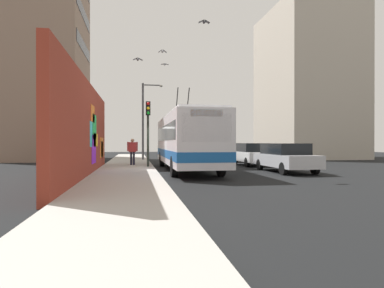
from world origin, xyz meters
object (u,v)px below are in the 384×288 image
Objects in this scene: parked_car_champagne at (215,150)px; street_lamp at (145,116)px; pedestrian_midblock at (132,149)px; parked_car_dark_gray at (229,152)px; parked_car_white at (252,154)px; city_bus at (186,140)px; traffic_light at (148,122)px; parked_car_silver at (285,157)px.

street_lamp reaches higher than parked_car_champagne.
pedestrian_midblock is (-11.09, 8.30, 0.34)m from parked_car_champagne.
parked_car_dark_gray is at bearing 180.00° from parked_car_champagne.
city_bus is at bearing 122.50° from parked_car_white.
city_bus is at bearing -122.73° from traffic_light.
city_bus is 2.59× the size of parked_car_champagne.
parked_car_white is (3.31, -5.20, -0.96)m from city_bus.
traffic_light is at bearing 150.50° from parked_car_champagne.
parked_car_white is at bearing 180.00° from parked_car_champagne.
traffic_light reaches higher than parked_car_silver.
parked_car_champagne is at bearing -36.82° from pedestrian_midblock.
city_bus is 2.35× the size of parked_car_silver.
traffic_light is (1.38, 2.15, 1.06)m from city_bus.
parked_car_white is 1.05× the size of traffic_light.
parked_car_white is (5.28, 0.00, -0.00)m from parked_car_silver.
parked_car_champagne is at bearing -29.50° from traffic_light.
pedestrian_midblock is 7.42m from street_lamp.
street_lamp reaches higher than parked_car_white.
parked_car_white is 0.96× the size of parked_car_champagne.
parked_car_champagne is at bearing -59.39° from street_lamp.
parked_car_silver is 8.33m from traffic_light.
city_bus is at bearing 160.11° from parked_car_champagne.
traffic_light reaches higher than parked_car_dark_gray.
parked_car_silver is 1.10× the size of parked_car_champagne.
street_lamp is at bearing 31.02° from parked_car_silver.
parked_car_champagne is 8.99m from street_lamp.
city_bus is at bearing -168.51° from street_lamp.
parked_car_dark_gray is 0.66× the size of street_lamp.
parked_car_champagne is at bearing -0.00° from parked_car_dark_gray.
street_lamp is at bearing 82.22° from parked_car_dark_gray.
city_bus reaches higher than parked_car_silver.
parked_car_silver is at bearing -148.98° from street_lamp.
city_bus is at bearing 69.26° from parked_car_silver.
street_lamp reaches higher than parked_car_silver.
parked_car_dark_gray is 5.28m from parked_car_champagne.
parked_car_champagne is at bearing -19.89° from city_bus.
parked_car_silver is at bearing -180.00° from parked_car_champagne.
parked_car_dark_gray is 1.10× the size of traffic_light.
street_lamp is (10.08, 2.05, 2.17)m from city_bus.
parked_car_silver is at bearing -180.00° from parked_car_dark_gray.
pedestrian_midblock is at bearing 43.36° from city_bus.
parked_car_dark_gray is 1.01× the size of parked_car_champagne.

